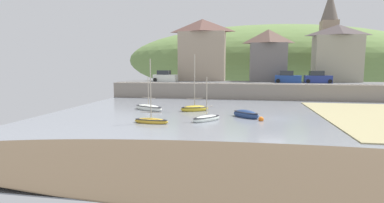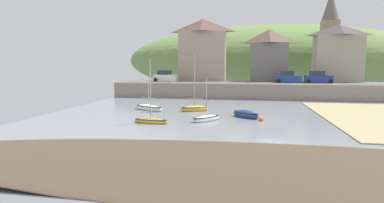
{
  "view_description": "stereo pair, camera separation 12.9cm",
  "coord_description": "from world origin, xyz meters",
  "px_view_note": "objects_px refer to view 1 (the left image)",
  "views": [
    {
      "loc": [
        -2.89,
        -30.44,
        5.32
      ],
      "look_at": [
        -8.54,
        2.02,
        1.28
      ],
      "focal_mm": 28.12,
      "sensor_mm": 36.0,
      "label": 1
    },
    {
      "loc": [
        -2.76,
        -30.42,
        5.32
      ],
      "look_at": [
        -8.54,
        2.02,
        1.28
      ],
      "focal_mm": 28.12,
      "sensor_mm": 36.0,
      "label": 2
    }
  ],
  "objects_px": {
    "sailboat_blue_trim": "(207,118)",
    "rowboat_small_beached": "(151,120)",
    "waterfront_building_left": "(202,50)",
    "parked_car_by_wall": "(288,78)",
    "church_with_spire": "(329,34)",
    "waterfront_building_centre": "(268,55)",
    "parked_car_near_slipway": "(165,77)",
    "sailboat_nearest_shore": "(149,108)",
    "fishing_boat_green": "(195,108)",
    "waterfront_building_right": "(337,53)",
    "sailboat_tall_mast": "(246,114)",
    "mooring_buoy": "(261,119)",
    "parked_car_end_of_row": "(318,78)"
  },
  "relations": [
    {
      "from": "waterfront_building_left",
      "to": "sailboat_blue_trim",
      "type": "xyz_separation_m",
      "value": [
        4.3,
        -27.65,
        -7.85
      ]
    },
    {
      "from": "sailboat_nearest_shore",
      "to": "parked_car_end_of_row",
      "type": "height_order",
      "value": "parked_car_end_of_row"
    },
    {
      "from": "fishing_boat_green",
      "to": "mooring_buoy",
      "type": "height_order",
      "value": "fishing_boat_green"
    },
    {
      "from": "waterfront_building_left",
      "to": "sailboat_blue_trim",
      "type": "height_order",
      "value": "waterfront_building_left"
    },
    {
      "from": "sailboat_blue_trim",
      "to": "rowboat_small_beached",
      "type": "distance_m",
      "value": 5.25
    },
    {
      "from": "sailboat_blue_trim",
      "to": "rowboat_small_beached",
      "type": "height_order",
      "value": "rowboat_small_beached"
    },
    {
      "from": "church_with_spire",
      "to": "waterfront_building_right",
      "type": "bearing_deg",
      "value": -82.79
    },
    {
      "from": "church_with_spire",
      "to": "rowboat_small_beached",
      "type": "xyz_separation_m",
      "value": [
        -23.42,
        -33.62,
        -10.62
      ]
    },
    {
      "from": "mooring_buoy",
      "to": "parked_car_near_slipway",
      "type": "bearing_deg",
      "value": 124.64
    },
    {
      "from": "rowboat_small_beached",
      "to": "sailboat_tall_mast",
      "type": "height_order",
      "value": "rowboat_small_beached"
    },
    {
      "from": "waterfront_building_right",
      "to": "sailboat_tall_mast",
      "type": "distance_m",
      "value": 30.2
    },
    {
      "from": "sailboat_nearest_shore",
      "to": "parked_car_near_slipway",
      "type": "bearing_deg",
      "value": 126.77
    },
    {
      "from": "waterfront_building_left",
      "to": "fishing_boat_green",
      "type": "relative_size",
      "value": 1.68
    },
    {
      "from": "sailboat_nearest_shore",
      "to": "parked_car_by_wall",
      "type": "relative_size",
      "value": 1.0
    },
    {
      "from": "waterfront_building_right",
      "to": "fishing_boat_green",
      "type": "height_order",
      "value": "waterfront_building_right"
    },
    {
      "from": "sailboat_nearest_shore",
      "to": "parked_car_end_of_row",
      "type": "relative_size",
      "value": 1.04
    },
    {
      "from": "sailboat_blue_trim",
      "to": "sailboat_nearest_shore",
      "type": "distance_m",
      "value": 9.51
    },
    {
      "from": "sailboat_blue_trim",
      "to": "church_with_spire",
      "type": "bearing_deg",
      "value": 10.03
    },
    {
      "from": "waterfront_building_left",
      "to": "waterfront_building_right",
      "type": "bearing_deg",
      "value": -0.0
    },
    {
      "from": "waterfront_building_right",
      "to": "sailboat_blue_trim",
      "type": "relative_size",
      "value": 2.25
    },
    {
      "from": "waterfront_building_centre",
      "to": "sailboat_blue_trim",
      "type": "height_order",
      "value": "waterfront_building_centre"
    },
    {
      "from": "sailboat_nearest_shore",
      "to": "sailboat_tall_mast",
      "type": "relative_size",
      "value": 1.36
    },
    {
      "from": "rowboat_small_beached",
      "to": "parked_car_end_of_row",
      "type": "relative_size",
      "value": 1.46
    },
    {
      "from": "waterfront_building_right",
      "to": "parked_car_near_slipway",
      "type": "bearing_deg",
      "value": -171.27
    },
    {
      "from": "waterfront_building_right",
      "to": "parked_car_end_of_row",
      "type": "distance_m",
      "value": 7.29
    },
    {
      "from": "waterfront_building_left",
      "to": "sailboat_blue_trim",
      "type": "bearing_deg",
      "value": -81.17
    },
    {
      "from": "waterfront_building_centre",
      "to": "fishing_boat_green",
      "type": "distance_m",
      "value": 24.66
    },
    {
      "from": "parked_car_near_slipway",
      "to": "sailboat_nearest_shore",
      "type": "bearing_deg",
      "value": -75.63
    },
    {
      "from": "sailboat_blue_trim",
      "to": "mooring_buoy",
      "type": "relative_size",
      "value": 8.44
    },
    {
      "from": "waterfront_building_centre",
      "to": "church_with_spire",
      "type": "bearing_deg",
      "value": 19.93
    },
    {
      "from": "church_with_spire",
      "to": "fishing_boat_green",
      "type": "height_order",
      "value": "church_with_spire"
    },
    {
      "from": "waterfront_building_left",
      "to": "parked_car_by_wall",
      "type": "bearing_deg",
      "value": -16.98
    },
    {
      "from": "parked_car_near_slipway",
      "to": "church_with_spire",
      "type": "bearing_deg",
      "value": 22.27
    },
    {
      "from": "sailboat_nearest_shore",
      "to": "waterfront_building_right",
      "type": "bearing_deg",
      "value": 67.69
    },
    {
      "from": "waterfront_building_left",
      "to": "rowboat_small_beached",
      "type": "height_order",
      "value": "waterfront_building_left"
    },
    {
      "from": "waterfront_building_left",
      "to": "rowboat_small_beached",
      "type": "distance_m",
      "value": 30.64
    },
    {
      "from": "sailboat_nearest_shore",
      "to": "sailboat_blue_trim",
      "type": "bearing_deg",
      "value": -8.59
    },
    {
      "from": "waterfront_building_centre",
      "to": "sailboat_tall_mast",
      "type": "height_order",
      "value": "waterfront_building_centre"
    },
    {
      "from": "church_with_spire",
      "to": "waterfront_building_centre",
      "type": "bearing_deg",
      "value": -160.07
    },
    {
      "from": "waterfront_building_left",
      "to": "church_with_spire",
      "type": "height_order",
      "value": "church_with_spire"
    },
    {
      "from": "fishing_boat_green",
      "to": "parked_car_by_wall",
      "type": "distance_m",
      "value": 21.48
    },
    {
      "from": "waterfront_building_centre",
      "to": "sailboat_tall_mast",
      "type": "relative_size",
      "value": 2.9
    },
    {
      "from": "rowboat_small_beached",
      "to": "parked_car_by_wall",
      "type": "relative_size",
      "value": 1.41
    },
    {
      "from": "waterfront_building_left",
      "to": "parked_car_by_wall",
      "type": "relative_size",
      "value": 2.62
    },
    {
      "from": "sailboat_blue_trim",
      "to": "fishing_boat_green",
      "type": "relative_size",
      "value": 0.65
    },
    {
      "from": "waterfront_building_right",
      "to": "parked_car_by_wall",
      "type": "relative_size",
      "value": 2.27
    },
    {
      "from": "waterfront_building_left",
      "to": "waterfront_building_centre",
      "type": "bearing_deg",
      "value": 0.0
    },
    {
      "from": "waterfront_building_centre",
      "to": "rowboat_small_beached",
      "type": "bearing_deg",
      "value": -112.7
    },
    {
      "from": "sailboat_nearest_shore",
      "to": "mooring_buoy",
      "type": "xyz_separation_m",
      "value": [
        12.74,
        -4.78,
        -0.12
      ]
    },
    {
      "from": "fishing_boat_green",
      "to": "waterfront_building_right",
      "type": "bearing_deg",
      "value": 18.59
    }
  ]
}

